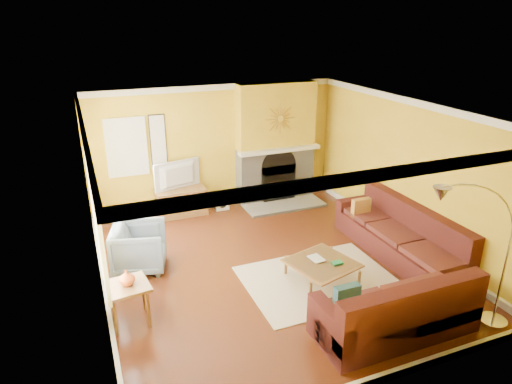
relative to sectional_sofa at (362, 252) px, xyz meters
name	(u,v)px	position (x,y,z in m)	size (l,w,h in m)	color
floor	(269,266)	(-1.26, 0.89, -0.46)	(5.50, 6.00, 0.02)	#602B14
ceiling	(271,110)	(-1.26, 0.89, 2.26)	(5.50, 6.00, 0.02)	white
wall_back	(216,147)	(-1.26, 3.90, 0.90)	(5.50, 0.02, 2.70)	gold
wall_front	(384,289)	(-1.26, -2.12, 0.90)	(5.50, 0.02, 2.70)	gold
wall_left	(92,219)	(-4.02, 0.89, 0.90)	(0.02, 6.00, 2.70)	gold
wall_right	(408,173)	(1.50, 0.89, 0.90)	(0.02, 6.00, 2.70)	gold
baseboard	(270,262)	(-1.26, 0.89, -0.39)	(5.50, 6.00, 0.12)	white
crown_molding	(271,114)	(-1.26, 0.89, 2.19)	(5.50, 6.00, 0.12)	white
window_left_near	(89,180)	(-3.98, 2.19, 1.05)	(0.06, 1.22, 1.72)	white
window_left_far	(97,226)	(-3.98, 0.29, 1.05)	(0.06, 1.22, 1.72)	white
window_back	(127,147)	(-3.16, 3.85, 1.10)	(0.82, 0.06, 1.22)	white
wall_art	(158,142)	(-2.51, 3.86, 1.15)	(0.34, 0.04, 1.14)	white
fireplace	(276,143)	(0.09, 3.69, 0.90)	(1.80, 0.40, 2.70)	gray
mantel	(280,150)	(0.09, 3.45, 0.80)	(1.92, 0.22, 0.08)	white
hearth	(285,205)	(0.09, 3.14, -0.42)	(1.80, 0.70, 0.06)	gray
sunburst	(280,119)	(0.09, 3.46, 1.50)	(0.70, 0.04, 0.70)	olive
rug	(319,280)	(-0.70, 0.15, -0.44)	(2.40, 1.80, 0.02)	beige
sectional_sofa	(362,252)	(0.00, 0.00, 0.00)	(2.99, 3.61, 0.90)	#471916
coffee_table	(321,272)	(-0.70, 0.09, -0.26)	(0.96, 0.96, 0.38)	white
media_console	(181,202)	(-2.17, 3.59, -0.16)	(1.07, 0.48, 0.59)	olive
tv	(179,176)	(-2.17, 3.59, 0.44)	(1.05, 0.14, 0.61)	black
subwoofer	(221,202)	(-1.27, 3.60, -0.30)	(0.30, 0.30, 0.30)	white
armchair	(139,248)	(-3.34, 1.63, -0.05)	(0.84, 0.87, 0.79)	slate
side_table	(130,303)	(-3.69, 0.19, -0.15)	(0.55, 0.55, 0.61)	olive
vase	(127,277)	(-3.69, 0.19, 0.27)	(0.22, 0.22, 0.23)	#D8591E
book	(311,260)	(-0.84, 0.18, -0.06)	(0.20, 0.27, 0.03)	white
arc_lamp	(473,262)	(0.43, -1.74, 0.67)	(1.41, 0.36, 2.23)	silver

